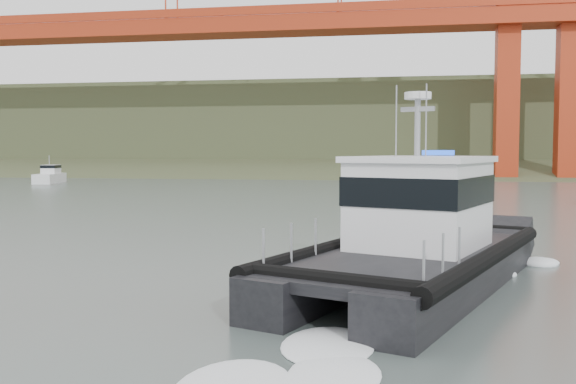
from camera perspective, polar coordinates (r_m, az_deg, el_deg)
name	(u,v)px	position (r m, az deg, el deg)	size (l,w,h in m)	color
ground	(264,299)	(18.16, -2.15, -9.50)	(400.00, 400.00, 0.00)	#495651
headlands	(383,137)	(142.86, 8.47, 4.86)	(500.00, 105.36, 27.12)	#334024
patrol_boat	(416,237)	(19.86, 11.27, -3.95)	(8.71, 13.36, 6.10)	black
motorboat	(50,176)	(86.27, -20.40, 1.35)	(3.50, 6.89, 3.62)	silver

